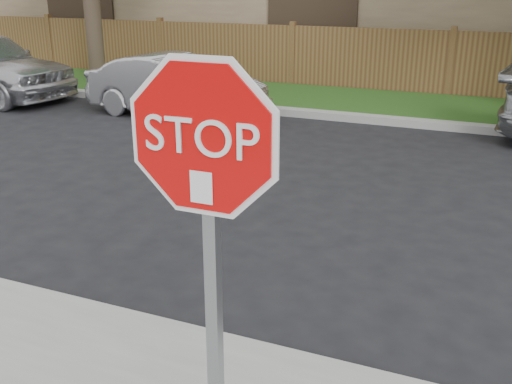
% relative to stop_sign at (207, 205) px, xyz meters
% --- Properties ---
extents(ground, '(90.00, 90.00, 0.00)m').
position_rel_stop_sign_xyz_m(ground, '(-0.15, 1.48, -1.83)').
color(ground, black).
rests_on(ground, ground).
extents(far_curb, '(70.00, 0.30, 0.15)m').
position_rel_stop_sign_xyz_m(far_curb, '(-0.15, 9.63, -1.75)').
color(far_curb, gray).
rests_on(far_curb, ground).
extents(grass_strip, '(70.00, 3.00, 0.12)m').
position_rel_stop_sign_xyz_m(grass_strip, '(-0.15, 11.28, -1.77)').
color(grass_strip, '#1E4714').
rests_on(grass_strip, ground).
extents(fence, '(70.00, 0.12, 1.60)m').
position_rel_stop_sign_xyz_m(fence, '(-0.15, 12.88, -1.03)').
color(fence, '#54341D').
rests_on(fence, ground).
extents(stop_sign, '(1.01, 0.13, 2.55)m').
position_rel_stop_sign_xyz_m(stop_sign, '(0.00, 0.00, 0.00)').
color(stop_sign, gray).
rests_on(stop_sign, sidewalk_near).
extents(sedan_left, '(4.00, 1.74, 1.28)m').
position_rel_stop_sign_xyz_m(sedan_left, '(-5.21, 8.61, -1.19)').
color(sedan_left, '#B5B5BA').
rests_on(sedan_left, ground).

